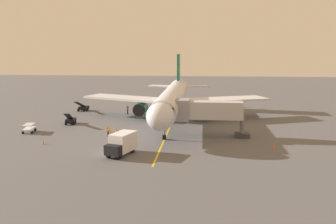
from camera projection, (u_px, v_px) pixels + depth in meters
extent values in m
plane|color=#565659|center=(180.00, 120.00, 67.81)|extent=(220.00, 220.00, 0.00)
cube|color=yellow|center=(169.00, 128.00, 60.21)|extent=(0.30, 40.00, 0.01)
cylinder|color=silver|center=(172.00, 98.00, 65.43)|extent=(3.85, 34.01, 3.80)
ellipsoid|color=silver|center=(160.00, 117.00, 47.56)|extent=(3.62, 4.01, 3.61)
cone|color=silver|center=(179.00, 87.00, 83.59)|extent=(3.42, 3.01, 3.42)
cube|color=black|center=(162.00, 111.00, 48.84)|extent=(3.23, 1.60, 0.90)
cube|color=silver|center=(221.00, 99.00, 68.38)|extent=(17.76, 11.19, 0.36)
cylinder|color=#146B47|center=(206.00, 110.00, 66.21)|extent=(2.31, 3.40, 2.30)
cylinder|color=black|center=(206.00, 111.00, 64.49)|extent=(2.10, 0.20, 2.10)
cube|color=silver|center=(128.00, 98.00, 69.98)|extent=(17.75, 11.23, 0.36)
cylinder|color=#146B47|center=(141.00, 109.00, 67.30)|extent=(2.31, 3.40, 2.30)
cylinder|color=black|center=(139.00, 110.00, 65.58)|extent=(2.10, 0.20, 2.10)
cube|color=#146B47|center=(179.00, 71.00, 80.02)|extent=(0.37, 4.80, 7.20)
cube|color=silver|center=(193.00, 86.00, 79.95)|extent=(6.83, 4.25, 0.24)
cube|color=silver|center=(163.00, 86.00, 80.55)|extent=(6.83, 4.27, 0.24)
cylinder|color=slate|center=(164.00, 127.00, 52.57)|extent=(0.24, 0.24, 2.77)
cylinder|color=black|center=(164.00, 137.00, 52.80)|extent=(0.45, 0.70, 0.70)
cylinder|color=slate|center=(188.00, 108.00, 68.49)|extent=(0.24, 0.24, 2.77)
cylinder|color=black|center=(188.00, 116.00, 68.72)|extent=(0.45, 1.10, 1.10)
cylinder|color=slate|center=(160.00, 108.00, 68.98)|extent=(0.24, 0.24, 2.77)
cylinder|color=black|center=(160.00, 115.00, 69.20)|extent=(0.45, 1.10, 1.10)
cube|color=#B7B7BC|center=(211.00, 110.00, 54.05)|extent=(9.00, 2.61, 2.50)
cube|color=gray|center=(180.00, 110.00, 54.47)|extent=(2.80, 3.20, 3.00)
cylinder|color=slate|center=(242.00, 124.00, 53.95)|extent=(0.70, 0.70, 3.90)
cube|color=#333338|center=(242.00, 135.00, 54.22)|extent=(2.00, 2.00, 0.60)
cylinder|color=#23232D|center=(108.00, 134.00, 54.14)|extent=(0.26, 0.26, 0.88)
cube|color=orange|center=(108.00, 129.00, 54.02)|extent=(0.42, 0.30, 0.60)
cube|color=silver|center=(108.00, 129.00, 54.02)|extent=(0.44, 0.32, 0.10)
sphere|color=#9E7051|center=(108.00, 126.00, 53.95)|extent=(0.22, 0.22, 0.22)
cylinder|color=#23232D|center=(115.00, 147.00, 47.15)|extent=(0.26, 0.26, 0.88)
cube|color=orange|center=(115.00, 141.00, 47.03)|extent=(0.40, 0.45, 0.60)
cube|color=silver|center=(115.00, 141.00, 47.03)|extent=(0.41, 0.47, 0.10)
sphere|color=brown|center=(115.00, 138.00, 46.96)|extent=(0.22, 0.22, 0.22)
cylinder|color=#23232D|center=(128.00, 112.00, 73.41)|extent=(0.26, 0.26, 0.88)
cube|color=orange|center=(128.00, 108.00, 73.28)|extent=(0.45, 0.39, 0.60)
cube|color=silver|center=(128.00, 108.00, 73.28)|extent=(0.47, 0.41, 0.10)
sphere|color=tan|center=(128.00, 106.00, 73.22)|extent=(0.22, 0.22, 0.22)
cube|color=black|center=(115.00, 150.00, 43.68)|extent=(2.35, 2.22, 1.20)
cube|color=black|center=(111.00, 149.00, 43.02)|extent=(1.66, 0.70, 0.70)
cube|color=silver|center=(123.00, 142.00, 45.35)|extent=(3.05, 4.05, 2.20)
cylinder|color=black|center=(118.00, 156.00, 43.29)|extent=(0.51, 0.88, 0.84)
cylinder|color=black|center=(109.00, 155.00, 43.82)|extent=(0.51, 0.88, 0.84)
cylinder|color=black|center=(132.00, 149.00, 46.17)|extent=(0.51, 0.88, 0.84)
cylinder|color=black|center=(123.00, 148.00, 46.70)|extent=(0.51, 0.88, 0.84)
cube|color=black|center=(71.00, 120.00, 63.98)|extent=(1.83, 2.41, 0.60)
cube|color=black|center=(69.00, 117.00, 62.25)|extent=(1.49, 3.85, 1.61)
cylinder|color=black|center=(74.00, 123.00, 62.94)|extent=(0.35, 0.67, 0.64)
cylinder|color=black|center=(66.00, 123.00, 62.85)|extent=(0.35, 0.67, 0.64)
cylinder|color=black|center=(75.00, 121.00, 64.41)|extent=(0.35, 0.67, 0.64)
cylinder|color=black|center=(68.00, 121.00, 64.33)|extent=(0.35, 0.67, 0.64)
cube|color=black|center=(84.00, 108.00, 77.49)|extent=(1.76, 2.37, 0.60)
cube|color=black|center=(80.00, 104.00, 75.80)|extent=(1.36, 3.84, 1.61)
cylinder|color=black|center=(84.00, 110.00, 76.30)|extent=(0.33, 0.67, 0.64)
cylinder|color=black|center=(78.00, 110.00, 76.57)|extent=(0.33, 0.67, 0.64)
cylinder|color=black|center=(88.00, 109.00, 77.74)|extent=(0.33, 0.67, 0.64)
cylinder|color=black|center=(82.00, 109.00, 78.02)|extent=(0.33, 0.67, 0.64)
cube|color=white|center=(29.00, 129.00, 57.28)|extent=(1.82, 2.80, 0.24)
cube|color=silver|center=(29.00, 124.00, 57.16)|extent=(1.82, 2.80, 0.08)
cylinder|color=slate|center=(31.00, 128.00, 56.07)|extent=(0.06, 0.06, 0.55)
cylinder|color=slate|center=(22.00, 128.00, 55.98)|extent=(0.06, 0.06, 0.55)
cylinder|color=slate|center=(35.00, 125.00, 58.43)|extent=(0.06, 0.06, 0.55)
cylinder|color=slate|center=(27.00, 125.00, 58.34)|extent=(0.06, 0.06, 0.55)
cylinder|color=black|center=(32.00, 132.00, 56.45)|extent=(0.32, 0.48, 0.44)
cylinder|color=black|center=(23.00, 132.00, 56.35)|extent=(0.32, 0.48, 0.44)
cylinder|color=black|center=(35.00, 130.00, 58.31)|extent=(0.32, 0.48, 0.44)
cylinder|color=black|center=(27.00, 130.00, 58.22)|extent=(0.32, 0.48, 0.44)
cone|color=#F2590F|center=(116.00, 129.00, 58.15)|extent=(0.32, 0.32, 0.55)
cone|color=#F2590F|center=(43.00, 142.00, 50.16)|extent=(0.32, 0.32, 0.55)
cone|color=#F2590F|center=(273.00, 147.00, 47.70)|extent=(0.32, 0.32, 0.55)
cone|color=#F2590F|center=(110.00, 131.00, 57.38)|extent=(0.32, 0.32, 0.55)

